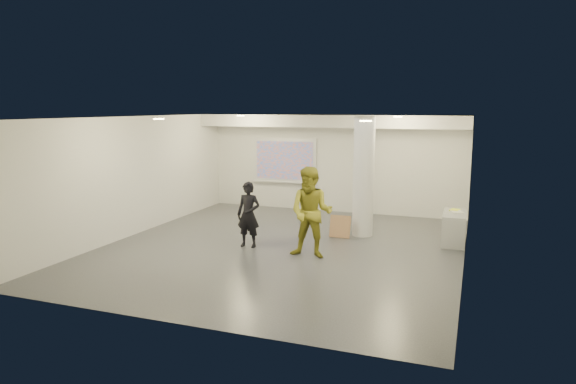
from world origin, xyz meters
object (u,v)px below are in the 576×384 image
at_px(column, 364,177).
at_px(woman, 249,215).
at_px(projection_screen, 285,161).
at_px(man, 311,213).
at_px(credenza, 454,228).

xyz_separation_m(column, woman, (-2.26, -1.97, -0.74)).
bearing_deg(projection_screen, woman, -79.77).
xyz_separation_m(projection_screen, man, (2.45, -4.93, -0.54)).
xyz_separation_m(credenza, man, (-2.87, -2.30, 0.62)).
relative_size(projection_screen, man, 1.06).
bearing_deg(man, column, 72.12).
bearing_deg(column, man, -105.82).
height_order(woman, man, man).
relative_size(projection_screen, credenza, 1.66).
distance_m(column, woman, 3.09).
distance_m(projection_screen, credenza, 6.05).
distance_m(projection_screen, man, 5.53).
relative_size(woman, man, 0.77).
xyz_separation_m(credenza, woman, (-4.48, -2.00, 0.39)).
distance_m(woman, man, 1.66).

